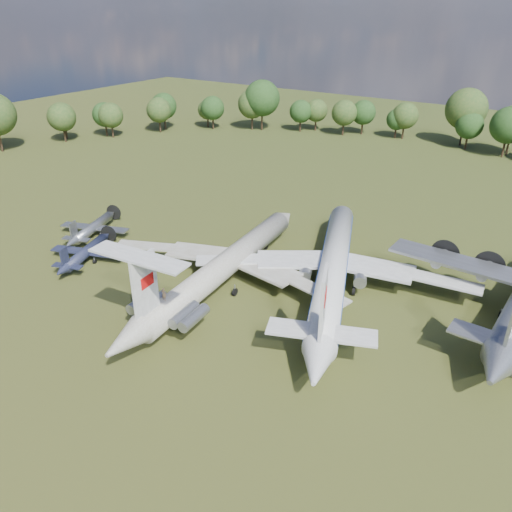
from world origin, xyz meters
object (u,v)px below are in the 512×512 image
Objects in this scene: il62_airliner at (224,270)px; tu104_jet at (333,272)px; person_on_il62 at (164,294)px; small_prop_west at (86,255)px; small_prop_northwest at (93,230)px.

tu104_jet is at bearing 24.67° from il62_airliner.
person_on_il62 reaches higher than il62_airliner.
small_prop_west is at bearing -179.99° from tu104_jet.
il62_airliner is 29.33× the size of person_on_il62.
il62_airliner reaches higher than small_prop_northwest.
small_prop_northwest is (-27.74, 0.65, -1.13)m from il62_airliner.
small_prop_west is at bearing -169.63° from il62_airliner.
il62_airliner is 14.75m from tu104_jet.
person_on_il62 reaches higher than small_prop_northwest.
tu104_jet is (12.79, 7.35, 0.22)m from il62_airliner.
person_on_il62 is at bearing -36.67° from small_prop_west.
tu104_jet is at bearing -9.99° from small_prop_northwest.
small_prop_west is 9.15m from small_prop_northwest.
small_prop_west is at bearing -65.88° from small_prop_northwest.
tu104_jet reaches higher than il62_airliner.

